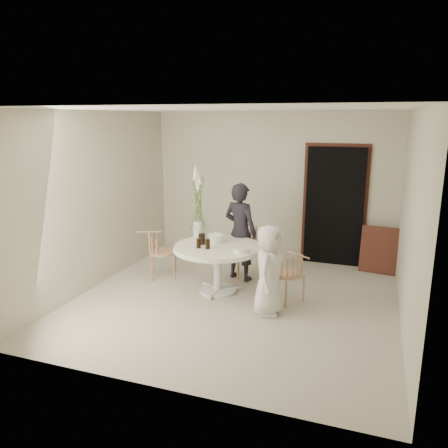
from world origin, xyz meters
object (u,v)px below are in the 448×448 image
(chair_right, at_px, (292,270))
(birthday_cake, at_px, (216,239))
(girl, at_px, (240,232))
(boy, at_px, (269,270))
(flower_vase, at_px, (198,207))
(chair_far, at_px, (251,243))
(table, at_px, (218,253))
(chair_left, at_px, (156,247))

(chair_right, xyz_separation_m, birthday_cake, (-1.23, 0.21, 0.30))
(girl, height_order, birthday_cake, girl)
(boy, bearing_deg, flower_vase, 62.30)
(chair_far, distance_m, chair_right, 1.24)
(girl, bearing_deg, chair_far, -105.91)
(table, xyz_separation_m, birthday_cake, (-0.09, 0.15, 0.18))
(girl, bearing_deg, birthday_cake, 80.96)
(chair_far, height_order, birthday_cake, birthday_cake)
(chair_left, height_order, birthday_cake, birthday_cake)
(chair_right, xyz_separation_m, boy, (-0.24, -0.45, 0.12))
(chair_far, relative_size, flower_vase, 0.73)
(chair_left, relative_size, birthday_cake, 3.10)
(chair_far, xyz_separation_m, flower_vase, (-0.67, -0.64, 0.69))
(chair_right, distance_m, flower_vase, 1.73)
(table, relative_size, birthday_cake, 5.18)
(chair_left, bearing_deg, birthday_cake, -119.48)
(chair_far, relative_size, chair_right, 1.14)
(chair_right, distance_m, birthday_cake, 1.28)
(chair_right, bearing_deg, flower_vase, -65.51)
(girl, xyz_separation_m, flower_vase, (-0.54, -0.45, 0.46))
(table, distance_m, girl, 0.69)
(girl, relative_size, boy, 1.29)
(chair_right, relative_size, birthday_cake, 2.98)
(chair_far, xyz_separation_m, boy, (0.63, -1.34, 0.05))
(chair_right, bearing_deg, chair_far, -102.00)
(table, height_order, flower_vase, flower_vase)
(girl, height_order, boy, girl)
(chair_left, bearing_deg, table, -126.40)
(table, relative_size, chair_left, 1.67)
(chair_left, distance_m, girl, 1.41)
(chair_far, bearing_deg, flower_vase, -152.02)
(birthday_cake, height_order, flower_vase, flower_vase)
(chair_left, bearing_deg, chair_far, -92.20)
(table, distance_m, birthday_cake, 0.25)
(table, bearing_deg, boy, -28.83)
(chair_far, distance_m, flower_vase, 1.15)
(table, bearing_deg, chair_far, 71.68)
(girl, bearing_deg, chair_right, 161.75)
(chair_left, bearing_deg, chair_right, -121.66)
(girl, xyz_separation_m, birthday_cake, (-0.24, -0.50, -0.01))
(chair_left, relative_size, flower_vase, 0.67)
(chair_far, relative_size, chair_left, 1.10)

